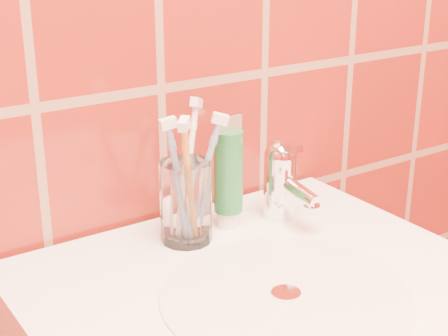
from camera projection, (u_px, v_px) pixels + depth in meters
glass_tumbler at (186, 202)px, 0.93m from camera, size 0.09×0.09×0.11m
toothpaste_tube at (228, 176)px, 0.97m from camera, size 0.05×0.04×0.16m
faucet at (282, 177)px, 1.00m from camera, size 0.05×0.11×0.12m
toothbrush_0 at (203, 177)px, 0.93m from camera, size 0.12×0.10×0.19m
toothbrush_1 at (189, 183)px, 0.90m from camera, size 0.10×0.10×0.20m
toothbrush_2 at (179, 183)px, 0.91m from camera, size 0.06×0.06×0.19m
toothbrush_3 at (188, 169)px, 0.95m from camera, size 0.16×0.15×0.20m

